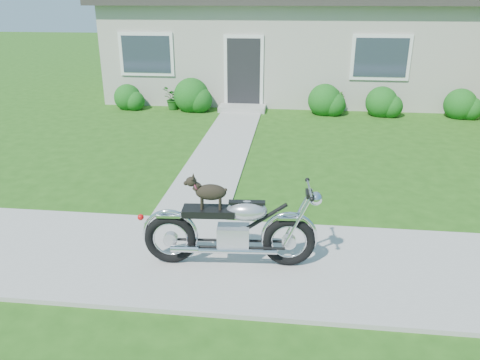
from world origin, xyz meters
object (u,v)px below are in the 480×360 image
(potted_plant_left, at_px, (173,99))
(motorcycle_with_dog, at_px, (232,228))
(potted_plant_right, at_px, (337,103))
(house, at_px, (296,30))

(potted_plant_left, relative_size, motorcycle_with_dog, 0.30)
(potted_plant_right, relative_size, motorcycle_with_dog, 0.31)
(house, xyz_separation_m, potted_plant_right, (1.33, -3.44, -1.82))
(house, relative_size, potted_plant_right, 18.50)
(house, distance_m, motorcycle_with_dog, 12.26)
(potted_plant_left, bearing_deg, house, 43.57)
(potted_plant_left, relative_size, potted_plant_right, 1.00)
(house, relative_size, motorcycle_with_dog, 5.66)
(potted_plant_left, height_order, potted_plant_right, potted_plant_right)
(potted_plant_left, distance_m, motorcycle_with_dog, 9.20)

